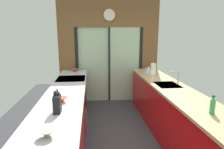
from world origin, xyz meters
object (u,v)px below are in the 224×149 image
mixing_bowl_mid (62,100)px  mixing_bowl_far (75,70)px  mixing_bowl_near (47,133)px  soap_bottle (212,106)px  paper_towel_roll (153,69)px  knife_block (57,104)px  oven_range (72,100)px  kettle (149,69)px

mixing_bowl_mid → mixing_bowl_far: (-0.00, 2.19, -0.00)m
mixing_bowl_near → soap_bottle: (1.78, 0.32, 0.06)m
mixing_bowl_mid → paper_towel_roll: (1.78, 1.55, 0.09)m
mixing_bowl_near → knife_block: knife_block is taller
mixing_bowl_far → oven_range: bearing=-91.4°
knife_block → soap_bottle: bearing=-7.5°
mixing_bowl_near → soap_bottle: 1.81m
mixing_bowl_near → knife_block: 0.56m
mixing_bowl_far → knife_block: knife_block is taller
mixing_bowl_far → paper_towel_roll: paper_towel_roll is taller
mixing_bowl_mid → paper_towel_roll: size_ratio=0.53×
mixing_bowl_mid → mixing_bowl_far: bearing=90.0°
mixing_bowl_mid → mixing_bowl_far: 2.19m
mixing_bowl_near → mixing_bowl_far: size_ratio=0.77×
soap_bottle → mixing_bowl_near: bearing=-169.9°
knife_block → mixing_bowl_near: bearing=-90.0°
soap_bottle → mixing_bowl_far: bearing=122.7°
oven_range → mixing_bowl_mid: 1.51m
oven_range → soap_bottle: size_ratio=4.15×
mixing_bowl_mid → oven_range: bearing=90.7°
mixing_bowl_mid → kettle: 2.60m
oven_range → knife_block: bearing=-89.4°
oven_range → knife_block: size_ratio=3.23×
kettle → soap_bottle: 2.47m
mixing_bowl_far → soap_bottle: soap_bottle is taller
mixing_bowl_far → soap_bottle: 3.30m
oven_range → mixing_bowl_far: (0.02, 0.77, 0.50)m
oven_range → mixing_bowl_far: size_ratio=4.69×
mixing_bowl_near → paper_towel_roll: size_ratio=0.52×
paper_towel_roll → knife_block: bearing=-133.1°
kettle → paper_towel_roll: 0.34m
kettle → mixing_bowl_near: bearing=-122.6°
mixing_bowl_far → knife_block: 2.54m
paper_towel_roll → kettle: bearing=89.7°
mixing_bowl_mid → mixing_bowl_near: bearing=-90.0°
oven_range → paper_towel_roll: 1.90m
soap_bottle → knife_block: bearing=172.5°
oven_range → knife_block: knife_block is taller
knife_block → mixing_bowl_far: bearing=90.0°
oven_range → soap_bottle: 2.75m
mixing_bowl_near → kettle: (1.78, 2.79, 0.05)m
paper_towel_roll → mixing_bowl_mid: bearing=-138.9°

